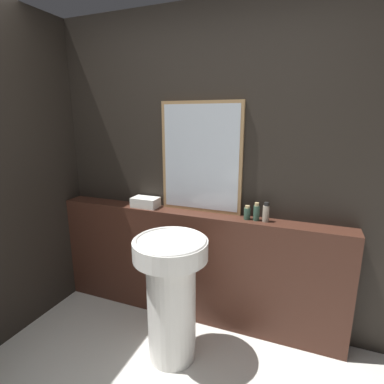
# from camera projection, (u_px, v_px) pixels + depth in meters

# --- Properties ---
(wall_back) EXTENTS (8.00, 0.06, 2.50)m
(wall_back) POSITION_uv_depth(u_px,v_px,m) (197.00, 172.00, 2.44)
(wall_back) COLOR black
(wall_back) RESTS_ON ground_plane
(vanity_counter) EXTENTS (2.43, 0.18, 0.94)m
(vanity_counter) POSITION_uv_depth(u_px,v_px,m) (192.00, 266.00, 2.52)
(vanity_counter) COLOR #422319
(vanity_counter) RESTS_ON ground_plane
(pedestal_sink) EXTENTS (0.50, 0.50, 0.91)m
(pedestal_sink) POSITION_uv_depth(u_px,v_px,m) (171.00, 291.00, 2.06)
(pedestal_sink) COLOR white
(pedestal_sink) RESTS_ON ground_plane
(mirror) EXTENTS (0.66, 0.03, 0.87)m
(mirror) POSITION_uv_depth(u_px,v_px,m) (201.00, 158.00, 2.35)
(mirror) COLOR #937047
(mirror) RESTS_ON vanity_counter
(towel_stack) EXTENTS (0.22, 0.14, 0.08)m
(towel_stack) POSITION_uv_depth(u_px,v_px,m) (146.00, 202.00, 2.55)
(towel_stack) COLOR silver
(towel_stack) RESTS_ON vanity_counter
(shampoo_bottle) EXTENTS (0.05, 0.05, 0.11)m
(shampoo_bottle) POSITION_uv_depth(u_px,v_px,m) (247.00, 213.00, 2.23)
(shampoo_bottle) COLOR #2D4C3D
(shampoo_bottle) RESTS_ON vanity_counter
(conditioner_bottle) EXTENTS (0.04, 0.04, 0.14)m
(conditioner_bottle) POSITION_uv_depth(u_px,v_px,m) (256.00, 212.00, 2.21)
(conditioner_bottle) COLOR #2D4C3D
(conditioner_bottle) RESTS_ON vanity_counter
(lotion_bottle) EXTENTS (0.05, 0.05, 0.15)m
(lotion_bottle) POSITION_uv_depth(u_px,v_px,m) (266.00, 213.00, 2.18)
(lotion_bottle) COLOR gray
(lotion_bottle) RESTS_ON vanity_counter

